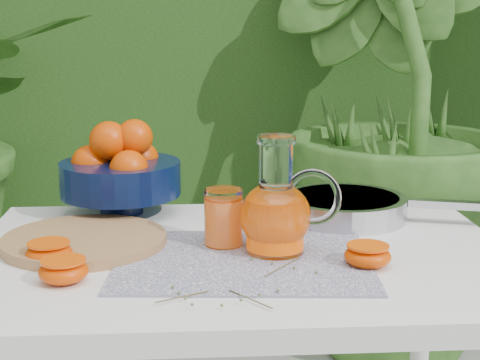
{
  "coord_description": "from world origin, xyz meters",
  "views": [
    {
      "loc": [
        0.04,
        -1.37,
        1.18
      ],
      "look_at": [
        0.12,
        -0.05,
        0.88
      ],
      "focal_mm": 55.0,
      "sensor_mm": 36.0,
      "label": 1
    }
  ],
  "objects": [
    {
      "name": "saute_pan",
      "position": [
        0.36,
        0.14,
        0.78
      ],
      "size": [
        0.49,
        0.33,
        0.05
      ],
      "color": "#B5B5BA",
      "rests_on": "white_table"
    },
    {
      "name": "juice_tumbler",
      "position": [
        0.09,
        -0.04,
        0.8
      ],
      "size": [
        0.09,
        0.09,
        0.11
      ],
      "color": "white",
      "rests_on": "white_table"
    },
    {
      "name": "white_table",
      "position": [
        0.12,
        -0.07,
        0.67
      ],
      "size": [
        1.0,
        0.7,
        0.75
      ],
      "color": "white",
      "rests_on": "ground"
    },
    {
      "name": "fruit_bowl",
      "position": [
        -0.12,
        0.22,
        0.84
      ],
      "size": [
        0.34,
        0.34,
        0.21
      ],
      "color": "black",
      "rests_on": "white_table"
    },
    {
      "name": "hedge_backdrop",
      "position": [
        0.06,
        2.06,
        1.19
      ],
      "size": [
        8.0,
        1.65,
        2.5
      ],
      "color": "#1E4213",
      "rests_on": "ground"
    },
    {
      "name": "orange_halves",
      "position": [
        -0.02,
        -0.17,
        0.77
      ],
      "size": [
        0.65,
        0.19,
        0.04
      ],
      "color": "#E44A02",
      "rests_on": "white_table"
    },
    {
      "name": "cutting_board",
      "position": [
        -0.17,
        -0.02,
        0.76
      ],
      "size": [
        0.35,
        0.35,
        0.02
      ],
      "primitive_type": "cylinder",
      "rotation": [
        0.0,
        0.0,
        -0.15
      ],
      "color": "#A5704A",
      "rests_on": "white_table"
    },
    {
      "name": "placemat",
      "position": [
        0.12,
        -0.13,
        0.75
      ],
      "size": [
        0.47,
        0.38,
        0.0
      ],
      "primitive_type": "cube",
      "rotation": [
        0.0,
        0.0,
        -0.08
      ],
      "color": "#0D1349",
      "rests_on": "white_table"
    },
    {
      "name": "potted_plant_right",
      "position": [
        0.7,
        1.17,
        0.88
      ],
      "size": [
        2.4,
        2.4,
        1.76
      ],
      "primitive_type": "imported",
      "rotation": [
        0.0,
        0.0,
        2.07
      ],
      "color": "#2C581E",
      "rests_on": "ground"
    },
    {
      "name": "thyme_sprigs",
      "position": [
        0.11,
        -0.27,
        0.76
      ],
      "size": [
        0.27,
        0.23,
        0.01
      ],
      "color": "brown",
      "rests_on": "white_table"
    },
    {
      "name": "juice_pitcher",
      "position": [
        0.19,
        -0.09,
        0.83
      ],
      "size": [
        0.2,
        0.16,
        0.21
      ],
      "color": "white",
      "rests_on": "white_table"
    }
  ]
}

